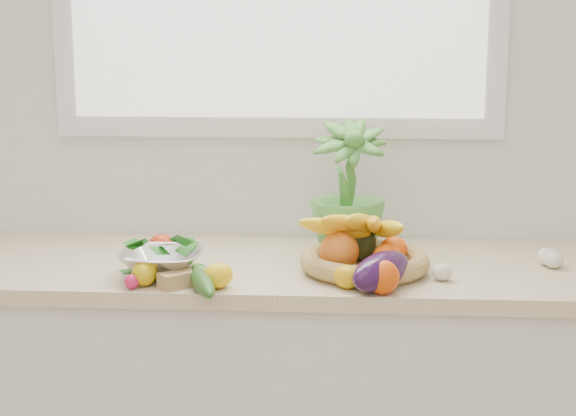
# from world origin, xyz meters

# --- Properties ---
(back_wall) EXTENTS (4.50, 0.02, 2.70)m
(back_wall) POSITION_xyz_m (0.00, 2.25, 1.35)
(back_wall) COLOR white
(back_wall) RESTS_ON ground
(countertop) EXTENTS (2.24, 0.62, 0.04)m
(countertop) POSITION_xyz_m (0.00, 1.95, 0.88)
(countertop) COLOR beige
(countertop) RESTS_ON counter_cabinet
(orange_loose) EXTENTS (0.10, 0.10, 0.08)m
(orange_loose) POSITION_xyz_m (0.29, 1.67, 0.94)
(orange_loose) COLOR #DF4707
(orange_loose) RESTS_ON countertop
(lemon_a) EXTENTS (0.07, 0.08, 0.06)m
(lemon_a) POSITION_xyz_m (-0.28, 1.70, 0.93)
(lemon_a) COLOR gold
(lemon_a) RESTS_ON countertop
(lemon_b) EXTENTS (0.10, 0.10, 0.06)m
(lemon_b) POSITION_xyz_m (-0.10, 1.69, 0.93)
(lemon_b) COLOR yellow
(lemon_b) RESTS_ON countertop
(lemon_c) EXTENTS (0.09, 0.09, 0.06)m
(lemon_c) POSITION_xyz_m (0.21, 1.71, 0.93)
(lemon_c) COLOR #D79E0B
(lemon_c) RESTS_ON countertop
(apple) EXTENTS (0.08, 0.08, 0.07)m
(apple) POSITION_xyz_m (-0.29, 1.95, 0.94)
(apple) COLOR red
(apple) RESTS_ON countertop
(ginger) EXTENTS (0.12, 0.12, 0.04)m
(ginger) POSITION_xyz_m (-0.19, 1.70, 0.92)
(ginger) COLOR tan
(ginger) RESTS_ON countertop
(garlic_a) EXTENTS (0.07, 0.07, 0.05)m
(garlic_a) POSITION_xyz_m (0.73, 1.96, 0.92)
(garlic_a) COLOR silver
(garlic_a) RESTS_ON countertop
(garlic_b) EXTENTS (0.07, 0.07, 0.04)m
(garlic_b) POSITION_xyz_m (0.74, 1.93, 0.92)
(garlic_b) COLOR white
(garlic_b) RESTS_ON countertop
(garlic_c) EXTENTS (0.06, 0.06, 0.04)m
(garlic_c) POSITION_xyz_m (0.44, 1.80, 0.92)
(garlic_c) COLOR silver
(garlic_c) RESTS_ON countertop
(eggplant) EXTENTS (0.19, 0.24, 0.09)m
(eggplant) POSITION_xyz_m (0.29, 1.71, 0.95)
(eggplant) COLOR #2B0F38
(eggplant) RESTS_ON countertop
(cucumber) EXTENTS (0.12, 0.25, 0.05)m
(cucumber) POSITION_xyz_m (-0.14, 1.67, 0.92)
(cucumber) COLOR #255719
(cucumber) RESTS_ON countertop
(radish) EXTENTS (0.05, 0.05, 0.04)m
(radish) POSITION_xyz_m (-0.31, 1.67, 0.92)
(radish) COLOR #DA1B56
(radish) RESTS_ON countertop
(potted_herb) EXTENTS (0.21, 0.21, 0.36)m
(potted_herb) POSITION_xyz_m (0.21, 2.01, 1.09)
(potted_herb) COLOR #498E33
(potted_herb) RESTS_ON countertop
(fruit_basket) EXTENTS (0.43, 0.43, 0.18)m
(fruit_basket) POSITION_xyz_m (0.25, 1.86, 0.95)
(fruit_basket) COLOR tan
(fruit_basket) RESTS_ON countertop
(colander_with_spinach) EXTENTS (0.21, 0.21, 0.11)m
(colander_with_spinach) POSITION_xyz_m (-0.26, 1.78, 0.96)
(colander_with_spinach) COLOR silver
(colander_with_spinach) RESTS_ON countertop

